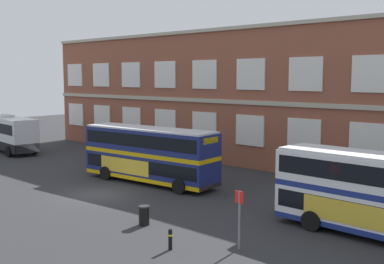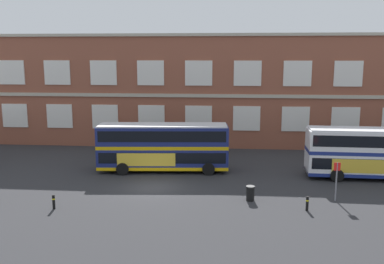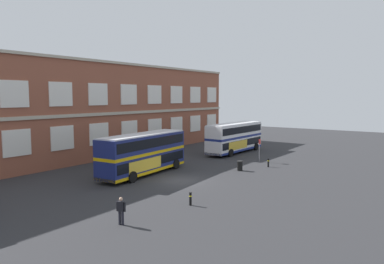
% 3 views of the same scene
% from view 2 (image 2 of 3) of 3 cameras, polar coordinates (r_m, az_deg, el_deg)
% --- Properties ---
extents(ground_plane, '(120.00, 120.00, 0.00)m').
position_cam_2_polar(ground_plane, '(34.77, -4.58, -6.32)').
color(ground_plane, '#2B2B2D').
extents(brick_terminal_building, '(55.47, 8.19, 12.02)m').
position_cam_2_polar(brick_terminal_building, '(49.09, 1.21, 5.57)').
color(brick_terminal_building, brown).
rests_on(brick_terminal_building, ground).
extents(double_decker_near, '(11.17, 3.51, 4.07)m').
position_cam_2_polar(double_decker_near, '(36.73, -3.85, -1.94)').
color(double_decker_near, navy).
rests_on(double_decker_near, ground).
extents(double_decker_middle, '(11.06, 3.08, 4.07)m').
position_cam_2_polar(double_decker_middle, '(37.49, 23.35, -2.53)').
color(double_decker_middle, silver).
rests_on(double_decker_middle, ground).
extents(bus_stand_flag, '(0.44, 0.10, 2.70)m').
position_cam_2_polar(bus_stand_flag, '(31.02, 18.61, -5.76)').
color(bus_stand_flag, slate).
rests_on(bus_stand_flag, ground).
extents(station_litter_bin, '(0.60, 0.60, 1.03)m').
position_cam_2_polar(station_litter_bin, '(30.05, 7.74, -8.05)').
color(station_litter_bin, black).
rests_on(station_litter_bin, ground).
extents(safety_bollard_west, '(0.19, 0.19, 0.95)m').
position_cam_2_polar(safety_bollard_west, '(28.92, 15.03, -9.12)').
color(safety_bollard_west, black).
rests_on(safety_bollard_west, ground).
extents(safety_bollard_east, '(0.19, 0.19, 0.95)m').
position_cam_2_polar(safety_bollard_east, '(29.63, -17.87, -8.79)').
color(safety_bollard_east, black).
rests_on(safety_bollard_east, ground).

